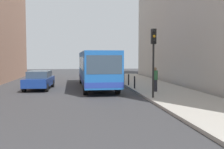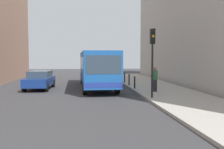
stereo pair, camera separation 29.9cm
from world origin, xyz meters
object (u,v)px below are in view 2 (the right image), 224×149
bus (97,67)px  bollard_mid (129,80)px  car_behind_bus (98,72)px  car_beside_bus (40,80)px  bollard_near (135,82)px  bollard_far (125,78)px  traffic_light (152,50)px  pedestrian_near_signal (155,79)px

bus → bollard_mid: (2.83, 0.28, -1.10)m
car_behind_bus → car_beside_bus: bearing=63.4°
bollard_near → bollard_far: (0.00, 4.79, 0.00)m
bus → traffic_light: traffic_light is taller
car_behind_bus → pedestrian_near_signal: pedestrian_near_signal is taller
car_beside_bus → bus: bearing=-169.7°
bus → car_behind_bus: 10.62m
traffic_light → bollard_far: traffic_light is taller
car_beside_bus → car_behind_bus: same height
car_beside_bus → car_behind_bus: (5.37, 11.13, 0.00)m
bollard_mid → bollard_far: bearing=90.0°
bollard_near → car_beside_bus: bearing=168.3°
car_behind_bus → bus: bearing=84.9°
traffic_light → bollard_near: (-0.10, 4.70, -2.38)m
bollard_mid → traffic_light: bearing=-89.2°
bollard_near → bollard_far: 4.79m
traffic_light → car_beside_bus: bearing=140.3°
bus → bollard_mid: bus is taller
bus → car_behind_bus: (0.79, 10.55, -0.94)m
traffic_light → bollard_mid: bearing=90.8°
bollard_mid → bollard_far: size_ratio=1.00×
car_beside_bus → bollard_far: 8.09m
bollard_far → pedestrian_near_signal: size_ratio=0.56×
bollard_far → bollard_mid: bearing=-90.0°
bollard_mid → bollard_far: (0.00, 2.39, 0.00)m
bollard_mid → bollard_near: bearing=-90.0°
car_beside_bus → traffic_light: size_ratio=1.10×
car_behind_bus → pedestrian_near_signal: 14.94m
bus → bollard_far: bearing=-137.9°
car_behind_bus → bollard_far: (2.04, -7.88, -0.16)m
car_beside_bus → pedestrian_near_signal: bearing=160.7°
bus → bollard_far: size_ratio=11.66×
traffic_light → pedestrian_near_signal: size_ratio=2.40×
car_behind_bus → pedestrian_near_signal: size_ratio=2.59×
bollard_near → pedestrian_near_signal: bearing=-61.7°
car_beside_bus → traffic_light: 10.01m
bus → car_behind_bus: size_ratio=2.50×
car_beside_bus → traffic_light: traffic_light is taller
bus → bollard_far: 4.05m
bollard_mid → pedestrian_near_signal: size_ratio=0.56×
bollard_near → pedestrian_near_signal: (1.05, -1.95, 0.38)m
bollard_near → traffic_light: bearing=-88.8°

